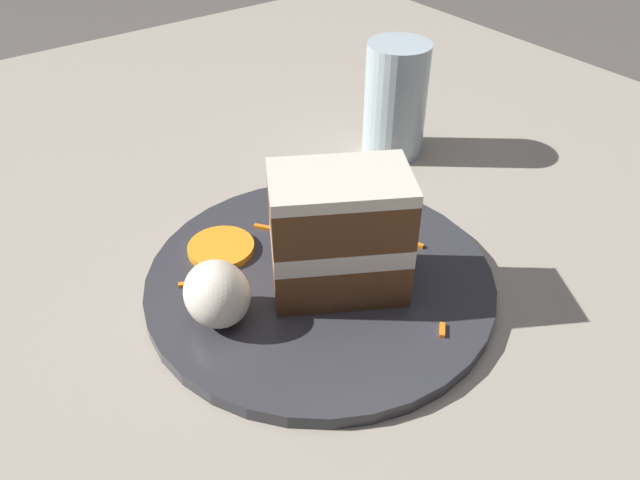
% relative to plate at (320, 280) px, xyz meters
% --- Properties ---
extents(ground_plane, '(6.00, 6.00, 0.00)m').
position_rel_plate_xyz_m(ground_plane, '(-0.03, -0.05, -0.04)').
color(ground_plane, '#4C4742').
rests_on(ground_plane, ground).
extents(dining_table, '(1.40, 1.08, 0.03)m').
position_rel_plate_xyz_m(dining_table, '(-0.03, -0.05, -0.02)').
color(dining_table, gray).
rests_on(dining_table, ground).
extents(plate, '(0.28, 0.28, 0.01)m').
position_rel_plate_xyz_m(plate, '(0.00, 0.00, 0.00)').
color(plate, '#333338').
rests_on(plate, dining_table).
extents(cake_slice, '(0.11, 0.12, 0.10)m').
position_rel_plate_xyz_m(cake_slice, '(-0.02, -0.00, 0.06)').
color(cake_slice, brown).
rests_on(cake_slice, plate).
extents(cream_dollop, '(0.05, 0.05, 0.05)m').
position_rel_plate_xyz_m(cream_dollop, '(0.00, 0.09, 0.03)').
color(cream_dollop, silver).
rests_on(cream_dollop, plate).
extents(orange_garnish, '(0.06, 0.06, 0.01)m').
position_rel_plate_xyz_m(orange_garnish, '(0.08, 0.05, 0.01)').
color(orange_garnish, orange).
rests_on(orange_garnish, plate).
extents(carrot_shreds_scatter, '(0.20, 0.19, 0.00)m').
position_rel_plate_xyz_m(carrot_shreds_scatter, '(0.01, -0.02, 0.01)').
color(carrot_shreds_scatter, orange).
rests_on(carrot_shreds_scatter, plate).
extents(drinking_glass, '(0.07, 0.07, 0.12)m').
position_rel_plate_xyz_m(drinking_glass, '(0.13, -0.20, 0.05)').
color(drinking_glass, silver).
rests_on(drinking_glass, dining_table).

